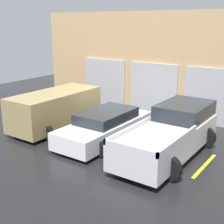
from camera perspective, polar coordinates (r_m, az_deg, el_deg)
name	(u,v)px	position (r m, az deg, el deg)	size (l,w,h in m)	color
ground_plane	(125,130)	(14.25, 2.42, -3.29)	(28.00, 28.00, 0.00)	black
shophouse_building	(160,65)	(16.45, 8.75, 8.48)	(14.88, 0.68, 5.28)	tan
pickup_truck	(171,133)	(11.67, 10.79, -3.82)	(2.46, 5.33, 1.70)	silver
sedan_white	(105,126)	(12.86, -1.21, -2.63)	(2.21, 4.69, 1.25)	white
sedan_side	(56,109)	(14.52, -10.27, 0.59)	(2.27, 4.42, 1.68)	#9E8956
parking_stripe_far_left	(36,122)	(15.77, -13.75, -1.80)	(0.12, 2.20, 0.01)	gold
parking_stripe_left	(79,133)	(13.87, -5.97, -3.90)	(0.12, 2.20, 0.01)	gold
parking_stripe_centre	(134,147)	(12.33, 4.06, -6.48)	(0.12, 2.20, 0.01)	gold
parking_stripe_right	(205,166)	(11.29, 16.56, -9.38)	(0.12, 2.20, 0.01)	gold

